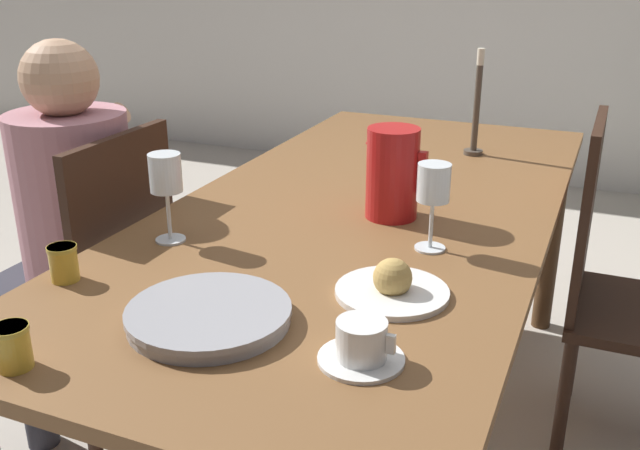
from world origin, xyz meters
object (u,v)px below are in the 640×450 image
object	(u,v)px
red_pitcher	(392,173)
jam_jar_red	(63,262)
person_seated	(70,223)
teacup_near_person	(362,344)
wine_glass_water	(434,187)
candlestick_tall	(476,114)
serving_tray	(209,315)
chair_person_side	(97,301)
wine_glass_juice	(166,178)
chair_opposite	(622,287)
bread_plate	(392,286)
jam_jar_amber	(12,345)

from	to	relation	value
red_pitcher	jam_jar_red	world-z (taller)	red_pitcher
person_seated	teacup_near_person	size ratio (longest dim) A/B	8.36
wine_glass_water	candlestick_tall	bearing A→B (deg)	94.99
person_seated	candlestick_tall	xyz separation A→B (m)	(0.89, 0.84, 0.20)
serving_tray	person_seated	bearing A→B (deg)	148.37
chair_person_side	wine_glass_juice	xyz separation A→B (m)	(0.32, -0.09, 0.41)
chair_opposite	jam_jar_red	size ratio (longest dim) A/B	13.16
serving_tray	jam_jar_red	xyz separation A→B (m)	(-0.35, 0.04, 0.02)
chair_opposite	bread_plate	distance (m)	0.94
wine_glass_juice	teacup_near_person	world-z (taller)	wine_glass_juice
bread_plate	candlestick_tall	xyz separation A→B (m)	(-0.06, 1.04, 0.11)
serving_tray	jam_jar_red	distance (m)	0.35
wine_glass_water	jam_jar_red	distance (m)	0.76
wine_glass_juice	bread_plate	world-z (taller)	wine_glass_juice
wine_glass_water	jam_jar_red	size ratio (longest dim) A/B	2.66
bread_plate	candlestick_tall	size ratio (longest dim) A/B	0.66
person_seated	wine_glass_juice	distance (m)	0.48
chair_person_side	candlestick_tall	world-z (taller)	candlestick_tall
red_pitcher	jam_jar_amber	xyz separation A→B (m)	(-0.34, -0.87, -0.07)
wine_glass_juice	candlestick_tall	size ratio (longest dim) A/B	0.61
person_seated	wine_glass_water	distance (m)	0.98
person_seated	jam_jar_amber	world-z (taller)	person_seated
chair_person_side	wine_glass_juice	distance (m)	0.53
wine_glass_water	bread_plate	bearing A→B (deg)	-92.21
teacup_near_person	jam_jar_amber	size ratio (longest dim) A/B	1.93
bread_plate	candlestick_tall	world-z (taller)	candlestick_tall
jam_jar_red	bread_plate	bearing A→B (deg)	17.12
bread_plate	person_seated	bearing A→B (deg)	168.26
red_pitcher	teacup_near_person	bearing A→B (deg)	-76.42
jam_jar_red	jam_jar_amber	bearing A→B (deg)	-62.25
chair_opposite	teacup_near_person	world-z (taller)	chair_opposite
jam_jar_amber	candlestick_tall	world-z (taller)	candlestick_tall
wine_glass_water	person_seated	bearing A→B (deg)	-177.32
chair_person_side	wine_glass_juice	bearing A→B (deg)	-106.39
person_seated	teacup_near_person	distance (m)	1.07
teacup_near_person	bread_plate	size ratio (longest dim) A/B	0.65
jam_jar_red	teacup_near_person	bearing A→B (deg)	-4.59
bread_plate	wine_glass_juice	bearing A→B (deg)	173.24
chair_person_side	person_seated	world-z (taller)	person_seated
chair_person_side	teacup_near_person	world-z (taller)	chair_person_side
chair_opposite	serving_tray	world-z (taller)	chair_opposite
wine_glass_water	jam_jar_amber	xyz separation A→B (m)	(-0.47, -0.71, -0.10)
person_seated	candlestick_tall	distance (m)	1.24
teacup_near_person	bread_plate	bearing A→B (deg)	95.95
chair_opposite	red_pitcher	xyz separation A→B (m)	(-0.55, -0.39, 0.37)
bread_plate	chair_person_side	bearing A→B (deg)	169.57
serving_tray	chair_opposite	bearing A→B (deg)	55.98
teacup_near_person	jam_jar_red	bearing A→B (deg)	175.41
chair_opposite	candlestick_tall	bearing A→B (deg)	-117.58
red_pitcher	serving_tray	size ratio (longest dim) A/B	0.76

